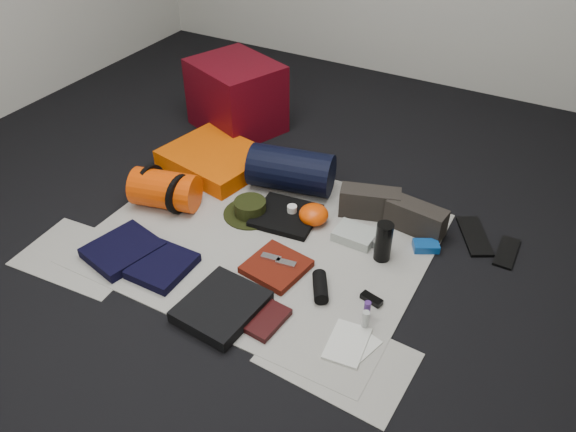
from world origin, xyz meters
The scene contains 37 objects.
floor centered at (0.00, 0.00, -0.01)m, with size 4.50×4.50×0.02m, color black.
newspaper_mat centered at (0.00, 0.00, 0.00)m, with size 1.60×1.30×0.01m, color beige.
newspaper_sheet_front_left centered at (-0.70, -0.55, 0.00)m, with size 0.58×0.40×0.00m, color beige.
newspaper_sheet_front_right centered at (0.65, -0.50, 0.00)m, with size 0.58×0.40×0.00m, color beige.
red_cabinet centered at (-0.75, 0.92, 0.22)m, with size 0.54×0.45×0.45m, color #540610.
sleeping_pad centered at (-0.59, 0.43, 0.06)m, with size 0.57×0.46×0.10m, color #ED5602.
stuff_sack centered at (-0.59, -0.02, 0.11)m, with size 0.21×0.21×0.35m, color #E13F03.
sack_strap_left centered at (-0.69, -0.02, 0.11)m, with size 0.22×0.22×0.03m, color black.
sack_strap_right centered at (-0.49, -0.02, 0.11)m, with size 0.22×0.22×0.03m, color black.
navy_duffel centered at (-0.09, 0.45, 0.13)m, with size 0.24×0.24×0.46m, color black.
boonie_brim centered at (-0.16, 0.13, 0.01)m, with size 0.29×0.29×0.01m, color black.
boonie_crown centered at (-0.16, 0.13, 0.05)m, with size 0.17×0.17×0.07m, color black.
hiking_boot_left centered at (0.39, 0.44, 0.08)m, with size 0.31×0.12×0.16m, color #2A2621.
hiking_boot_right centered at (0.65, 0.43, 0.08)m, with size 0.30×0.11×0.15m, color #2A2621.
flip_flop_left centered at (0.93, 0.52, 0.01)m, with size 0.11×0.31×0.02m, color black.
flip_flop_right centered at (1.11, 0.48, 0.01)m, with size 0.09×0.24×0.01m, color black.
trousers_navy_a centered at (-0.53, -0.44, 0.03)m, with size 0.28×0.32×0.05m, color black.
trousers_navy_b centered at (-0.29, -0.43, 0.03)m, with size 0.24×0.28×0.04m, color black.
trousers_charcoal centered at (0.10, -0.52, 0.03)m, with size 0.31×0.35×0.05m, color black.
black_tshirt centered at (0.03, 0.19, 0.02)m, with size 0.32×0.30×0.03m, color black.
red_shirt centered at (0.18, -0.17, 0.02)m, with size 0.26×0.26×0.03m, color #5B1509.
orange_stuff_sack centered at (0.17, 0.23, 0.06)m, with size 0.16×0.16×0.10m, color #E13F03.
first_aid_pouch centered at (0.41, 0.21, 0.03)m, with size 0.20×0.15×0.05m, color #9DA49C.
water_bottle centered at (0.58, 0.14, 0.11)m, with size 0.08×0.08×0.20m, color black.
speaker centered at (0.43, -0.21, 0.04)m, with size 0.07×0.07×0.17m, color black.
compact_camera centered at (0.54, 0.21, 0.03)m, with size 0.11×0.07×0.05m, color silver.
cyan_case centered at (0.75, 0.31, 0.03)m, with size 0.12×0.08×0.04m, color navy.
toiletry_purple centered at (0.67, -0.25, 0.05)m, with size 0.03×0.03×0.09m, color #46226E.
toiletry_clear centered at (0.68, -0.31, 0.05)m, with size 0.03×0.03×0.09m, color #AAAEAA.
paperback_book centered at (0.31, -0.48, 0.02)m, with size 0.13×0.20×0.03m, color black.
map_booklet centered at (0.66, -0.42, 0.01)m, with size 0.15×0.22×0.01m, color silver.
map_printout centered at (0.70, -0.41, 0.01)m, with size 0.13×0.17×0.01m, color silver.
sunglasses centered at (0.65, -0.15, 0.02)m, with size 0.10×0.04×0.03m, color black.
key_cluster centered at (-0.70, -0.48, 0.01)m, with size 0.06×0.06×0.01m, color silver.
tape_roll centered at (0.05, 0.22, 0.06)m, with size 0.05×0.05×0.04m, color silver.
energy_bar_a centered at (0.14, -0.15, 0.05)m, with size 0.10×0.04×0.01m, color silver.
energy_bar_b centered at (0.22, -0.15, 0.05)m, with size 0.10×0.04×0.01m, color silver.
Camera 1 is at (1.17, -1.85, 1.81)m, focal length 35.00 mm.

